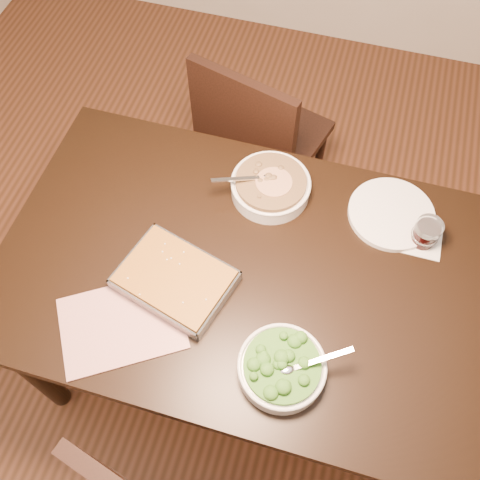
# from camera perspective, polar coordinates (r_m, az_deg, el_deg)

# --- Properties ---
(ground) EXTENTS (4.00, 4.00, 0.00)m
(ground) POSITION_cam_1_polar(r_m,az_deg,el_deg) (2.23, 0.01, -11.79)
(ground) COLOR #402312
(ground) RESTS_ON ground
(table) EXTENTS (1.40, 0.90, 0.75)m
(table) POSITION_cam_1_polar(r_m,az_deg,el_deg) (1.62, 0.01, -4.39)
(table) COLOR black
(table) RESTS_ON ground
(magazine_a) EXTENTS (0.40, 0.38, 0.01)m
(magazine_a) POSITION_cam_1_polar(r_m,az_deg,el_deg) (1.50, -12.50, -8.68)
(magazine_a) COLOR #A12E36
(magazine_a) RESTS_ON table
(coaster) EXTENTS (0.11, 0.11, 0.00)m
(coaster) POSITION_cam_1_polar(r_m,az_deg,el_deg) (1.67, 18.80, -0.07)
(coaster) COLOR white
(coaster) RESTS_ON table
(stew_bowl) EXTENTS (0.25, 0.25, 0.09)m
(stew_bowl) POSITION_cam_1_polar(r_m,az_deg,el_deg) (1.65, 3.28, 5.78)
(stew_bowl) COLOR white
(stew_bowl) RESTS_ON table
(broccoli_bowl) EXTENTS (0.24, 0.23, 0.09)m
(broccoli_bowl) POSITION_cam_1_polar(r_m,az_deg,el_deg) (1.40, 4.48, -13.41)
(broccoli_bowl) COLOR white
(broccoli_bowl) RESTS_ON table
(baking_dish) EXTENTS (0.35, 0.30, 0.05)m
(baking_dish) POSITION_cam_1_polar(r_m,az_deg,el_deg) (1.50, -6.94, -4.23)
(baking_dish) COLOR silver
(baking_dish) RESTS_ON table
(wine_tumbler) EXTENTS (0.08, 0.08, 0.09)m
(wine_tumbler) POSITION_cam_1_polar(r_m,az_deg,el_deg) (1.63, 19.26, 0.77)
(wine_tumbler) COLOR black
(wine_tumbler) RESTS_ON coaster
(dinner_plate) EXTENTS (0.26, 0.26, 0.02)m
(dinner_plate) POSITION_cam_1_polar(r_m,az_deg,el_deg) (1.68, 15.83, 2.71)
(dinner_plate) COLOR white
(dinner_plate) RESTS_ON table
(chair_far) EXTENTS (0.52, 0.52, 0.90)m
(chair_far) POSITION_cam_1_polar(r_m,az_deg,el_deg) (2.14, 1.79, 10.74)
(chair_far) COLOR black
(chair_far) RESTS_ON ground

